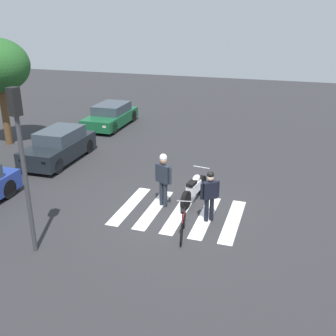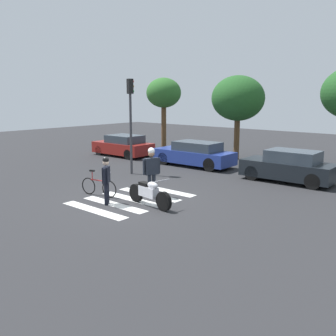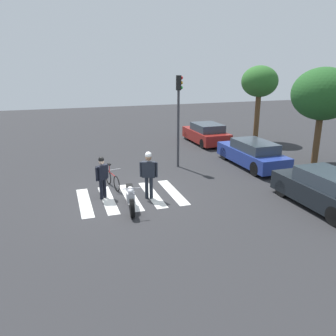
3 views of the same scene
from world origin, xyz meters
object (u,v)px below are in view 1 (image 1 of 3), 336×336
Objects in this scene: leaning_bicycle at (183,224)px; car_black_suv at (59,146)px; police_motorcycle at (194,188)px; officer_on_foot at (163,176)px; traffic_light_pole at (21,148)px; officer_by_motorcycle at (210,193)px; car_green_compact at (111,116)px.

leaning_bicycle is 0.41× the size of car_black_suv.
police_motorcycle reaches higher than leaning_bicycle.
traffic_light_pole is at bearing 145.62° from officer_on_foot.
leaning_bicycle is 0.36× the size of traffic_light_pole.
officer_by_motorcycle is (-0.56, -1.73, -0.14)m from officer_on_foot.
car_black_suv is 0.95× the size of car_green_compact.
officer_on_foot reaches higher than car_green_compact.
officer_by_motorcycle is (1.13, -0.54, 0.61)m from leaning_bicycle.
car_green_compact reaches higher than leaning_bicycle.
car_green_compact is 0.93× the size of traffic_light_pole.
leaning_bicycle is 0.39× the size of car_green_compact.
traffic_light_pole is at bearing 118.84° from leaning_bicycle.
car_green_compact is at bearing 41.15° from police_motorcycle.
car_green_compact is (10.58, 7.42, 0.27)m from leaning_bicycle.
officer_by_motorcycle is at bearing -53.39° from traffic_light_pole.
traffic_light_pole is (-3.75, 2.57, 1.93)m from officer_on_foot.
traffic_light_pole is at bearing -163.83° from car_green_compact.
traffic_light_pole reaches higher than police_motorcycle.
officer_by_motorcycle is at bearing -139.89° from car_green_compact.
officer_by_motorcycle is at bearing -25.81° from leaning_bicycle.
officer_by_motorcycle is 5.74m from traffic_light_pole.
officer_by_motorcycle is (-1.29, -0.83, 0.52)m from police_motorcycle.
officer_on_foot reaches higher than officer_by_motorcycle.
car_green_compact is (8.17, 7.14, 0.17)m from police_motorcycle.
car_green_compact is (9.45, 7.96, -0.34)m from officer_by_motorcycle.
traffic_light_pole is (-12.64, -3.67, 2.41)m from car_green_compact.
police_motorcycle is at bearing -107.38° from car_black_suv.
police_motorcycle is 1.61m from officer_by_motorcycle.
car_green_compact reaches higher than police_motorcycle.
car_green_compact is (6.04, 0.34, -0.05)m from car_black_suv.
police_motorcycle is 7.12m from car_black_suv.
car_green_compact is at bearing 16.17° from traffic_light_pole.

